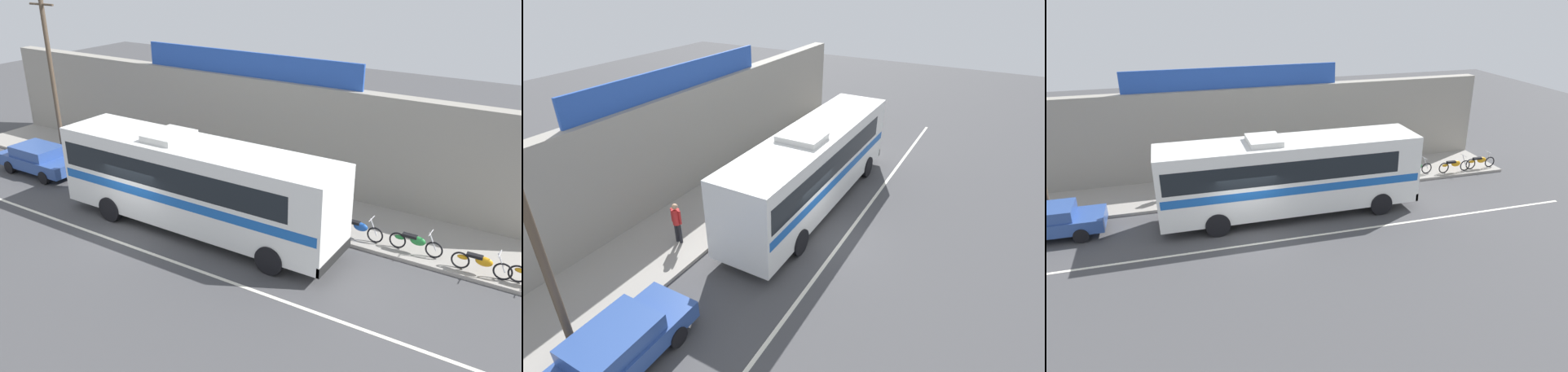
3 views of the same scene
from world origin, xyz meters
TOP-DOWN VIEW (x-y plane):
  - ground_plane at (0.00, 0.00)m, footprint 70.00×70.00m
  - sidewalk_slab at (0.00, 5.20)m, footprint 30.00×3.60m
  - storefront_facade at (0.00, 7.35)m, footprint 30.00×0.70m
  - storefront_billboard at (0.65, 7.35)m, footprint 11.21×0.12m
  - road_center_stripe at (0.00, -0.80)m, footprint 30.00×0.14m
  - intercity_bus at (2.08, 1.51)m, footprint 11.61×2.62m
  - parked_car at (-8.06, 2.21)m, footprint 4.37×1.87m
  - utility_pole at (-8.34, 3.87)m, footprint 1.60×0.22m
  - motorcycle_red at (7.75, 3.97)m, footprint 1.90×0.56m
  - motorcycle_purple at (9.87, 4.03)m, footprint 1.92×0.56m
  - motorcycle_green at (12.14, 3.81)m, footprint 1.96×0.56m
  - pedestrian_far_right at (-3.13, 4.62)m, footprint 0.30×0.48m

SIDE VIEW (x-z plane):
  - ground_plane at x=0.00m, z-range 0.00..0.00m
  - road_center_stripe at x=0.00m, z-range 0.00..0.01m
  - sidewalk_slab at x=0.00m, z-range 0.00..0.14m
  - motorcycle_red at x=7.75m, z-range 0.09..1.04m
  - motorcycle_purple at x=9.87m, z-range 0.09..1.04m
  - motorcycle_green at x=12.14m, z-range 0.09..1.04m
  - parked_car at x=-8.06m, z-range 0.05..1.42m
  - pedestrian_far_right at x=-3.13m, z-range 0.28..1.99m
  - intercity_bus at x=2.08m, z-range 0.17..3.96m
  - storefront_facade at x=0.00m, z-range 0.00..4.80m
  - utility_pole at x=-8.34m, z-range 0.28..8.48m
  - storefront_billboard at x=0.65m, z-range 4.80..5.90m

